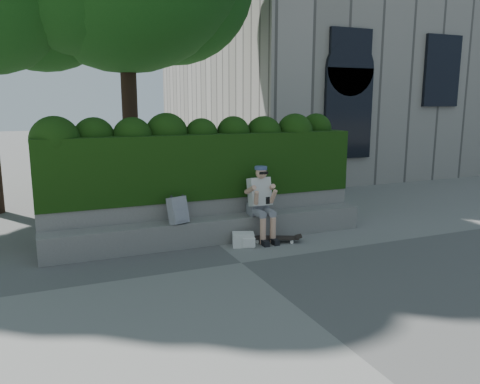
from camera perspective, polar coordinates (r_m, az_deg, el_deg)
name	(u,v)px	position (r m, az deg, el deg)	size (l,w,h in m)	color
ground	(241,263)	(7.57, 0.16, -8.63)	(80.00, 80.00, 0.00)	slate
bench_ledge	(215,230)	(8.61, -3.11, -4.65)	(6.00, 0.45, 0.45)	gray
planter_wall	(206,216)	(9.01, -4.15, -2.98)	(6.00, 0.50, 0.75)	gray
hedge	(202,165)	(9.04, -4.70, 3.35)	(6.00, 1.00, 1.20)	black
person	(261,200)	(8.64, 2.56, -0.99)	(0.40, 0.76, 1.38)	slate
skateboard	(274,238)	(8.65, 4.22, -5.61)	(0.90, 0.57, 0.09)	black
backpack_plaid	(178,210)	(8.20, -7.59, -2.22)	(0.32, 0.17, 0.47)	#ACADB1
backpack_ground	(243,240)	(8.37, 0.39, -5.82)	(0.38, 0.27, 0.25)	silver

